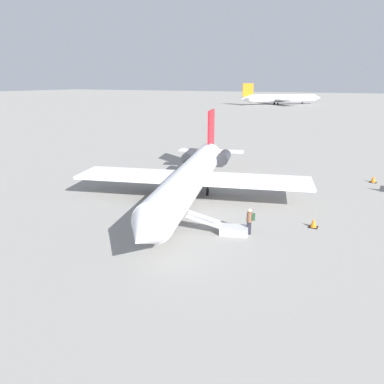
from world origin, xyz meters
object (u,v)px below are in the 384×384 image
(airplane_main, at_px, (192,176))
(boarding_stairs, at_px, (228,228))
(airplane_far_right, at_px, (281,98))
(passenger, at_px, (250,220))

(airplane_main, height_order, boarding_stairs, airplane_main)
(airplane_far_right, xyz_separation_m, boarding_stairs, (135.97, 30.83, -2.14))
(airplane_far_right, relative_size, passenger, 17.12)
(airplane_main, relative_size, airplane_far_right, 0.87)
(airplane_far_right, height_order, boarding_stairs, airplane_far_right)
(airplane_far_right, distance_m, boarding_stairs, 139.43)
(passenger, bearing_deg, boarding_stairs, 6.71)
(airplane_far_right, xyz_separation_m, passenger, (135.44, 32.13, -1.51))
(boarding_stairs, height_order, passenger, passenger)
(airplane_main, xyz_separation_m, airplane_far_right, (-130.29, -25.33, 0.54))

